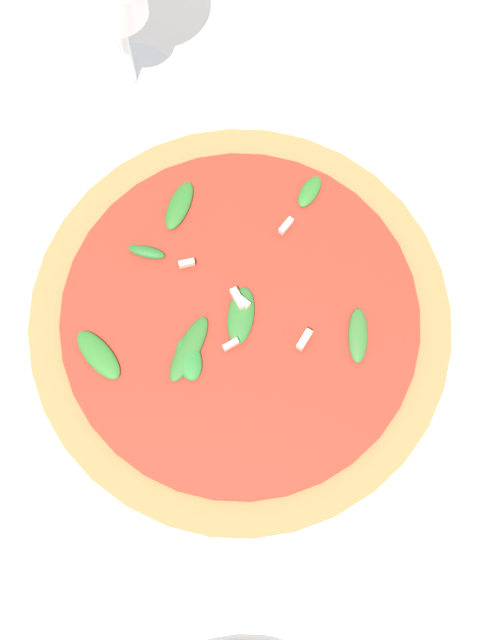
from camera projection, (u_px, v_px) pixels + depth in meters
The scene contains 2 objects.
ground_plane at pixel (211, 291), 0.63m from camera, with size 6.00×6.00×0.00m, color white.
pizza_arugula_main at pixel (240, 325), 0.60m from camera, with size 0.30×0.30×0.05m.
Camera 1 is at (0.17, 0.08, 0.60)m, focal length 50.00 mm.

